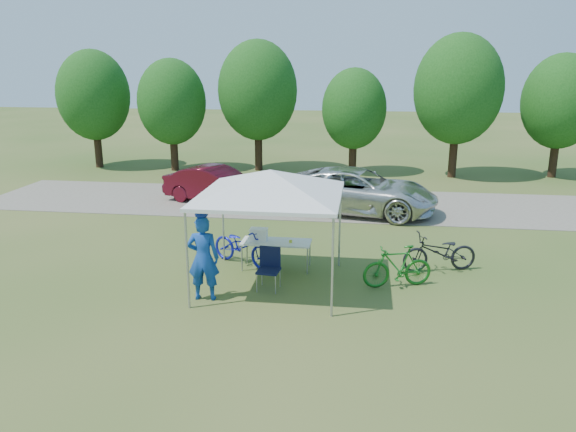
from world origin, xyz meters
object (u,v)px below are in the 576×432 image
(bike_dark, at_px, (440,252))
(minivan, at_px, (357,191))
(folding_table, at_px, (276,243))
(bike_blue, at_px, (243,246))
(sedan, at_px, (217,185))
(bike_green, at_px, (397,266))
(cyclist, at_px, (203,258))
(folding_chair, at_px, (269,264))
(cooler, at_px, (259,234))

(bike_dark, distance_m, minivan, 5.83)
(folding_table, distance_m, bike_blue, 0.92)
(bike_blue, bearing_deg, sedan, 49.85)
(bike_blue, height_order, bike_green, bike_blue)
(cyclist, bearing_deg, sedan, -82.03)
(bike_dark, bearing_deg, minivan, -174.67)
(bike_green, bearing_deg, bike_dark, 119.01)
(folding_table, height_order, folding_chair, folding_chair)
(folding_table, distance_m, folding_chair, 1.29)
(bike_blue, xyz_separation_m, sedan, (-2.35, 6.33, 0.18))
(folding_chair, xyz_separation_m, minivan, (1.85, 7.04, 0.21))
(cyclist, distance_m, bike_dark, 5.85)
(bike_green, bearing_deg, folding_table, -122.86)
(folding_chair, distance_m, cooler, 1.41)
(bike_dark, bearing_deg, folding_table, -101.46)
(folding_chair, height_order, cooler, cooler)
(bike_blue, distance_m, sedan, 6.76)
(folding_table, relative_size, bike_dark, 0.92)
(bike_green, xyz_separation_m, sedan, (-6.19, 7.28, 0.19))
(bike_blue, height_order, bike_dark, bike_blue)
(bike_green, xyz_separation_m, bike_dark, (1.09, 1.15, -0.00))
(folding_chair, distance_m, sedan, 8.43)
(bike_blue, relative_size, minivan, 0.35)
(folding_chair, height_order, bike_dark, bike_dark)
(bike_dark, xyz_separation_m, sedan, (-7.28, 6.13, 0.19))
(cyclist, xyz_separation_m, bike_dark, (5.30, 2.44, -0.45))
(cyclist, distance_m, sedan, 8.80)
(cooler, xyz_separation_m, cyclist, (-0.82, -2.10, 0.07))
(cyclist, relative_size, bike_green, 1.15)
(cooler, xyz_separation_m, bike_blue, (-0.45, 0.15, -0.37))
(bike_dark, bearing_deg, folding_chair, -84.12)
(folding_table, xyz_separation_m, sedan, (-3.24, 6.48, 0.01))
(bike_green, relative_size, bike_dark, 0.87)
(folding_table, xyz_separation_m, bike_green, (2.95, -0.81, -0.17))
(bike_dark, bearing_deg, cooler, -101.93)
(bike_green, distance_m, sedan, 9.56)
(sedan, bearing_deg, folding_chair, -137.42)
(bike_blue, distance_m, bike_dark, 4.93)
(minivan, bearing_deg, bike_blue, 163.86)
(folding_chair, xyz_separation_m, bike_dark, (3.99, 1.63, -0.07))
(minivan, bearing_deg, sedan, 92.20)
(folding_chair, relative_size, bike_green, 0.58)
(minivan, bearing_deg, cooler, 168.15)
(cooler, bearing_deg, sedan, 113.35)
(bike_green, bearing_deg, minivan, 171.61)
(folding_table, relative_size, cooler, 3.99)
(bike_blue, xyz_separation_m, bike_dark, (4.93, 0.20, -0.01))
(cyclist, height_order, bike_dark, cyclist)
(folding_table, bearing_deg, cooler, 180.00)
(folding_table, bearing_deg, bike_green, -15.32)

